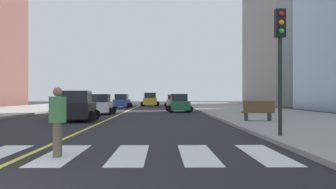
# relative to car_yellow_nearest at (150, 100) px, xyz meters

# --- Properties ---
(sidewalk_kerb_east) EXTENTS (10.00, 120.00, 0.15)m
(sidewalk_kerb_east) POSITION_rel_car_yellow_nearest_xyz_m (10.41, -35.12, -0.88)
(sidewalk_kerb_east) COLOR gray
(sidewalk_kerb_east) RESTS_ON ground
(crosswalk_paint) EXTENTS (13.50, 4.00, 0.01)m
(crosswalk_paint) POSITION_rel_car_yellow_nearest_xyz_m (-1.79, -51.12, -0.95)
(crosswalk_paint) COLOR silver
(crosswalk_paint) RESTS_ON ground
(lane_divider_paint) EXTENTS (0.16, 80.00, 0.01)m
(lane_divider_paint) POSITION_rel_car_yellow_nearest_xyz_m (-1.79, -15.12, -0.95)
(lane_divider_paint) COLOR yellow
(lane_divider_paint) RESTS_ON ground
(parking_garage_concrete) EXTENTS (18.00, 24.00, 24.73)m
(parking_garage_concrete) POSITION_rel_car_yellow_nearest_xyz_m (26.86, 7.10, 11.41)
(parking_garage_concrete) COLOR gray
(parking_garage_concrete) RESTS_ON ground
(car_yellow_nearest) EXTENTS (2.88, 4.59, 2.04)m
(car_yellow_nearest) POSITION_rel_car_yellow_nearest_xyz_m (0.00, 0.00, 0.00)
(car_yellow_nearest) COLOR gold
(car_yellow_nearest) RESTS_ON ground
(car_white_second) EXTENTS (2.42, 3.84, 1.71)m
(car_white_second) POSITION_rel_car_yellow_nearest_xyz_m (-3.39, -27.44, -0.16)
(car_white_second) COLOR silver
(car_white_second) RESTS_ON ground
(car_black_third) EXTENTS (2.75, 4.28, 1.88)m
(car_black_third) POSITION_rel_car_yellow_nearest_xyz_m (-3.47, -36.77, -0.08)
(car_black_third) COLOR black
(car_black_third) RESTS_ON ground
(car_silver_fourth) EXTENTS (2.56, 3.98, 1.74)m
(car_silver_fourth) POSITION_rel_car_yellow_nearest_xyz_m (3.39, -4.94, -0.14)
(car_silver_fourth) COLOR #B7B7BC
(car_silver_fourth) RESTS_ON ground
(car_blue_fifth) EXTENTS (2.60, 4.07, 1.79)m
(car_blue_fifth) POSITION_rel_car_yellow_nearest_xyz_m (-3.41, -9.15, -0.12)
(car_blue_fifth) COLOR #2D479E
(car_blue_fifth) RESTS_ON ground
(car_green_sixth) EXTENTS (2.56, 3.99, 1.75)m
(car_green_sixth) POSITION_rel_car_yellow_nearest_xyz_m (3.43, -22.66, -0.13)
(car_green_sixth) COLOR #236B42
(car_green_sixth) RESTS_ON ground
(traffic_light_near_corner) EXTENTS (0.36, 0.41, 4.50)m
(traffic_light_near_corner) POSITION_rel_car_yellow_nearest_xyz_m (5.97, -47.58, 2.37)
(traffic_light_near_corner) COLOR black
(traffic_light_near_corner) RESTS_ON sidewalk_kerb_east
(park_bench) EXTENTS (1.83, 0.67, 1.12)m
(park_bench) POSITION_rel_car_yellow_nearest_xyz_m (7.23, -39.00, -0.26)
(park_bench) COLOR brown
(park_bench) RESTS_ON sidewalk_kerb_east
(pedestrian_crossing) EXTENTS (0.44, 0.44, 1.79)m
(pedestrian_crossing) POSITION_rel_car_yellow_nearest_xyz_m (-0.90, -51.53, 0.03)
(pedestrian_crossing) COLOR brown
(pedestrian_crossing) RESTS_ON ground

